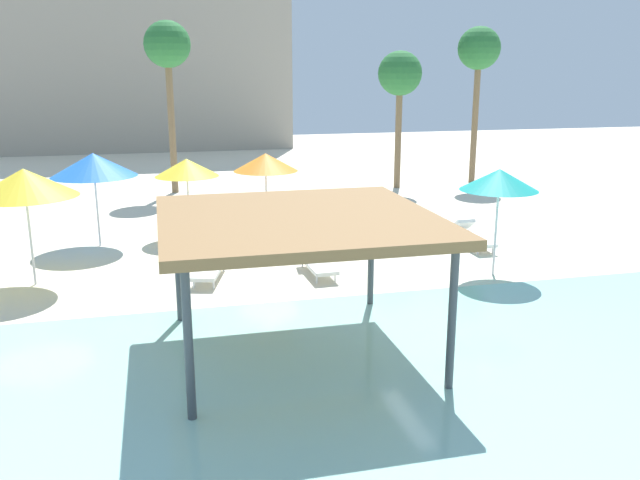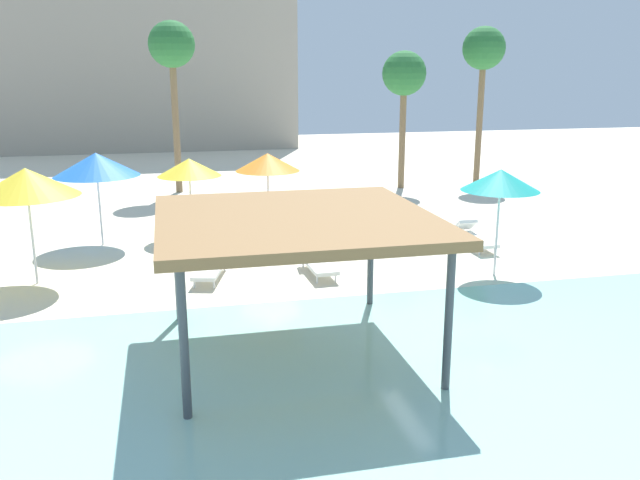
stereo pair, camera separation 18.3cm
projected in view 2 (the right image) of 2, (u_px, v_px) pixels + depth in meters
name	position (u px, v px, depth m)	size (l,w,h in m)	color
ground_plane	(365.00, 321.00, 14.00)	(80.00, 80.00, 0.00)	beige
lagoon_water	(477.00, 458.00, 9.04)	(44.00, 13.50, 0.04)	#99D1C6
shade_pavilion	(295.00, 223.00, 11.89)	(4.90, 4.90, 2.64)	#42474C
beach_umbrella_yellow_0	(189.00, 167.00, 20.50)	(1.98, 1.98, 2.49)	silver
beach_umbrella_teal_1	(501.00, 180.00, 16.53)	(1.96, 1.96, 2.75)	silver
beach_umbrella_blue_2	(96.00, 164.00, 19.44)	(2.49, 2.49, 2.79)	silver
beach_umbrella_yellow_3	(26.00, 182.00, 15.83)	(2.48, 2.48, 2.88)	silver
beach_umbrella_orange_5	(268.00, 162.00, 19.59)	(1.91, 1.91, 2.76)	silver
lounge_chair_0	(211.00, 265.00, 16.87)	(1.08, 1.99, 0.74)	white
lounge_chair_1	(317.00, 260.00, 17.25)	(0.67, 1.92, 0.74)	white
lounge_chair_3	(473.00, 236.00, 19.73)	(0.63, 1.91, 0.74)	white
palm_tree_1	(404.00, 76.00, 28.43)	(1.90, 1.90, 5.93)	brown
palm_tree_2	(484.00, 53.00, 29.46)	(1.90, 1.90, 7.01)	brown
palm_tree_3	(172.00, 49.00, 27.10)	(1.90, 1.90, 7.09)	brown
hotel_block_0	(123.00, 35.00, 44.33)	(21.96, 9.73, 14.63)	#9E9384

